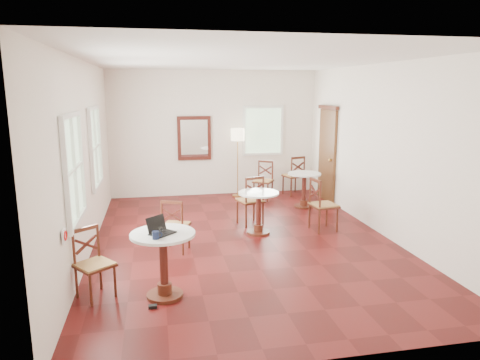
% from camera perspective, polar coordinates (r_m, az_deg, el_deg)
% --- Properties ---
extents(ground, '(7.00, 7.00, 0.00)m').
position_cam_1_polar(ground, '(7.64, 0.44, -7.81)').
color(ground, '#4F0E0D').
rests_on(ground, ground).
extents(room_shell, '(5.02, 7.02, 3.01)m').
position_cam_1_polar(room_shell, '(7.49, -0.42, 6.62)').
color(room_shell, white).
rests_on(room_shell, ground).
extents(cafe_table_near, '(0.79, 0.79, 0.84)m').
position_cam_1_polar(cafe_table_near, '(5.57, -9.88, -9.87)').
color(cafe_table_near, '#4F2113').
rests_on(cafe_table_near, ground).
extents(cafe_table_mid, '(0.72, 0.72, 0.76)m').
position_cam_1_polar(cafe_table_mid, '(7.86, 2.42, -3.64)').
color(cafe_table_mid, '#4F2113').
rests_on(cafe_table_mid, ground).
extents(cafe_table_back, '(0.72, 0.72, 0.76)m').
position_cam_1_polar(cafe_table_back, '(9.71, 8.30, -0.79)').
color(cafe_table_back, '#4F2113').
rests_on(cafe_table_back, ground).
extents(chair_near_a, '(0.52, 0.52, 0.87)m').
position_cam_1_polar(chair_near_a, '(7.08, -8.39, -5.84)').
color(chair_near_a, '#4F2113').
rests_on(chair_near_a, ground).
extents(chair_near_b, '(0.57, 0.57, 0.88)m').
position_cam_1_polar(chair_near_b, '(5.81, -18.46, -10.25)').
color(chair_near_b, '#4F2113').
rests_on(chair_near_b, ground).
extents(chair_mid_a, '(0.55, 0.55, 0.96)m').
position_cam_1_polar(chair_mid_a, '(8.38, 1.40, -2.64)').
color(chair_mid_a, '#4F2113').
rests_on(chair_mid_a, ground).
extents(chair_mid_b, '(0.51, 0.51, 0.98)m').
position_cam_1_polar(chair_mid_b, '(8.16, 10.62, -3.17)').
color(chair_mid_b, '#4F2113').
rests_on(chair_mid_b, ground).
extents(chair_back_a, '(0.55, 0.55, 0.96)m').
position_cam_1_polar(chair_back_a, '(10.84, 7.03, 0.59)').
color(chair_back_a, '#4F2113').
rests_on(chair_back_a, ground).
extents(chair_back_b, '(0.57, 0.57, 0.90)m').
position_cam_1_polar(chair_back_b, '(10.34, 3.07, -0.06)').
color(chair_back_b, '#4F2113').
rests_on(chair_back_b, ground).
extents(floor_lamp, '(0.32, 0.32, 1.64)m').
position_cam_1_polar(floor_lamp, '(10.46, -0.31, 5.31)').
color(floor_lamp, '#BF8C3F').
rests_on(floor_lamp, ground).
extents(laptop, '(0.37, 0.37, 0.20)m').
position_cam_1_polar(laptop, '(5.44, -10.36, -6.30)').
color(laptop, black).
rests_on(laptop, cafe_table_near).
extents(mouse, '(0.10, 0.08, 0.03)m').
position_cam_1_polar(mouse, '(5.46, -9.89, -6.57)').
color(mouse, black).
rests_on(mouse, cafe_table_near).
extents(navy_mug, '(0.12, 0.08, 0.09)m').
position_cam_1_polar(navy_mug, '(5.25, -10.85, -7.03)').
color(navy_mug, '#0F1735').
rests_on(navy_mug, cafe_table_near).
extents(water_glass, '(0.06, 0.06, 0.09)m').
position_cam_1_polar(water_glass, '(5.37, -10.14, -6.57)').
color(water_glass, white).
rests_on(water_glass, cafe_table_near).
extents(power_adapter, '(0.10, 0.06, 0.04)m').
position_cam_1_polar(power_adapter, '(5.53, -11.25, -15.80)').
color(power_adapter, black).
rests_on(power_adapter, ground).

